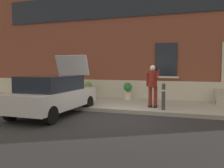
{
  "coord_description": "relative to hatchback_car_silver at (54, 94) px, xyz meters",
  "views": [
    {
      "loc": [
        2.78,
        -8.11,
        1.83
      ],
      "look_at": [
        -0.63,
        1.6,
        1.1
      ],
      "focal_mm": 38.79,
      "sensor_mm": 36.0,
      "label": 1
    }
  ],
  "objects": [
    {
      "name": "building_facade",
      "position": [
        2.35,
        5.52,
        2.93
      ],
      "size": [
        24.0,
        1.52,
        7.5
      ],
      "color": "brown",
      "rests_on": "ground"
    },
    {
      "name": "bollard_near_person",
      "position": [
        3.92,
        1.58,
        -0.09
      ],
      "size": [
        0.15,
        0.15,
        1.04
      ],
      "color": "#333338",
      "rests_on": "sidewalk"
    },
    {
      "name": "person_on_phone",
      "position": [
        3.43,
        2.0,
        0.35
      ],
      "size": [
        0.51,
        0.48,
        1.75
      ],
      "rotation": [
        0.0,
        0.0,
        0.04
      ],
      "color": "maroon",
      "rests_on": "sidewalk"
    },
    {
      "name": "planter_charcoal",
      "position": [
        -2.81,
        4.4,
        -0.19
      ],
      "size": [
        0.44,
        0.44,
        0.86
      ],
      "color": "#2D2D30",
      "rests_on": "sidewalk"
    },
    {
      "name": "sidewalk",
      "position": [
        2.34,
        3.03,
        -0.72
      ],
      "size": [
        24.0,
        3.6,
        0.15
      ],
      "primitive_type": "cube",
      "color": "#99968E",
      "rests_on": "ground"
    },
    {
      "name": "hatchback_car_silver",
      "position": [
        0.0,
        0.0,
        0.0
      ],
      "size": [
        1.8,
        4.07,
        2.34
      ],
      "color": "#B7B7BF",
      "rests_on": "ground"
    },
    {
      "name": "curb_edge",
      "position": [
        2.34,
        1.17,
        -0.72
      ],
      "size": [
        24.0,
        0.12,
        0.15
      ],
      "primitive_type": "cube",
      "color": "gray",
      "rests_on": "ground"
    },
    {
      "name": "ground_plane",
      "position": [
        2.34,
        0.23,
        -0.8
      ],
      "size": [
        80.0,
        80.0,
        0.0
      ],
      "primitive_type": "plane",
      "color": "#232326"
    },
    {
      "name": "planter_olive",
      "position": [
        -0.52,
        4.24,
        -0.19
      ],
      "size": [
        0.44,
        0.44,
        0.86
      ],
      "color": "#606B38",
      "rests_on": "sidewalk"
    },
    {
      "name": "planter_cream",
      "position": [
        1.76,
        4.19,
        -0.19
      ],
      "size": [
        0.44,
        0.44,
        0.86
      ],
      "color": "beige",
      "rests_on": "sidewalk"
    }
  ]
}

